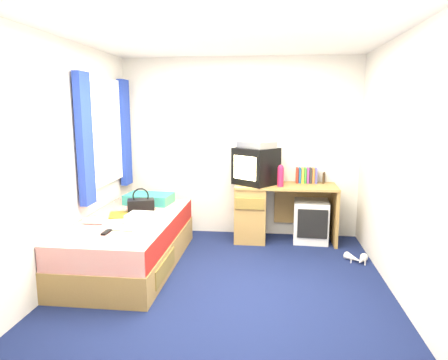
# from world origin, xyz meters

# --- Properties ---
(ground) EXTENTS (3.40, 3.40, 0.00)m
(ground) POSITION_xyz_m (0.00, 0.00, 0.00)
(ground) COLOR #0C1438
(ground) RESTS_ON ground
(room_shell) EXTENTS (3.40, 3.40, 3.40)m
(room_shell) POSITION_xyz_m (0.00, 0.00, 1.45)
(room_shell) COLOR white
(room_shell) RESTS_ON ground
(bed) EXTENTS (1.01, 2.00, 0.54)m
(bed) POSITION_xyz_m (-1.10, 0.37, 0.27)
(bed) COLOR #A37F44
(bed) RESTS_ON ground
(pillow) EXTENTS (0.60, 0.42, 0.12)m
(pillow) POSITION_xyz_m (-1.09, 1.06, 0.60)
(pillow) COLOR #195FA3
(pillow) RESTS_ON bed
(desk) EXTENTS (1.30, 0.55, 0.75)m
(desk) POSITION_xyz_m (0.35, 1.44, 0.41)
(desk) COLOR #A37F44
(desk) RESTS_ON ground
(storage_cube) EXTENTS (0.46, 0.46, 0.55)m
(storage_cube) POSITION_xyz_m (0.97, 1.45, 0.27)
(storage_cube) COLOR silver
(storage_cube) RESTS_ON ground
(crt_tv) EXTENTS (0.65, 0.64, 0.47)m
(crt_tv) POSITION_xyz_m (0.24, 1.44, 0.99)
(crt_tv) COLOR black
(crt_tv) RESTS_ON desk
(vcr) EXTENTS (0.53, 0.52, 0.08)m
(vcr) POSITION_xyz_m (0.24, 1.44, 1.27)
(vcr) COLOR #ABABAD
(vcr) RESTS_ON crt_tv
(book_row) EXTENTS (0.27, 0.13, 0.20)m
(book_row) POSITION_xyz_m (0.90, 1.60, 0.85)
(book_row) COLOR maroon
(book_row) RESTS_ON desk
(picture_frame) EXTENTS (0.05, 0.12, 0.14)m
(picture_frame) POSITION_xyz_m (1.13, 1.62, 0.82)
(picture_frame) COLOR black
(picture_frame) RESTS_ON desk
(pink_water_bottle) EXTENTS (0.09, 0.09, 0.25)m
(pink_water_bottle) POSITION_xyz_m (0.55, 1.30, 0.87)
(pink_water_bottle) COLOR #C51B46
(pink_water_bottle) RESTS_ON desk
(aerosol_can) EXTENTS (0.06, 0.06, 0.18)m
(aerosol_can) POSITION_xyz_m (0.56, 1.51, 0.84)
(aerosol_can) COLOR silver
(aerosol_can) RESTS_ON desk
(handbag) EXTENTS (0.34, 0.26, 0.28)m
(handbag) POSITION_xyz_m (-1.05, 0.64, 0.62)
(handbag) COLOR black
(handbag) RESTS_ON bed
(towel) EXTENTS (0.31, 0.26, 0.10)m
(towel) POSITION_xyz_m (-0.91, 0.22, 0.59)
(towel) COLOR silver
(towel) RESTS_ON bed
(magazine) EXTENTS (0.29, 0.33, 0.01)m
(magazine) POSITION_xyz_m (-1.25, 0.47, 0.55)
(magazine) COLOR yellow
(magazine) RESTS_ON bed
(water_bottle) EXTENTS (0.20, 0.07, 0.07)m
(water_bottle) POSITION_xyz_m (-1.39, 0.11, 0.58)
(water_bottle) COLOR silver
(water_bottle) RESTS_ON bed
(colour_swatch_fan) EXTENTS (0.22, 0.07, 0.01)m
(colour_swatch_fan) POSITION_xyz_m (-1.00, -0.08, 0.55)
(colour_swatch_fan) COLOR orange
(colour_swatch_fan) RESTS_ON bed
(remote_control) EXTENTS (0.05, 0.16, 0.02)m
(remote_control) POSITION_xyz_m (-1.13, -0.17, 0.55)
(remote_control) COLOR black
(remote_control) RESTS_ON bed
(window_assembly) EXTENTS (0.11, 1.42, 1.40)m
(window_assembly) POSITION_xyz_m (-1.55, 0.90, 1.42)
(window_assembly) COLOR silver
(window_assembly) RESTS_ON room_shell
(white_heels) EXTENTS (0.27, 0.28, 0.09)m
(white_heels) POSITION_xyz_m (1.43, 0.74, 0.04)
(white_heels) COLOR silver
(white_heels) RESTS_ON ground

